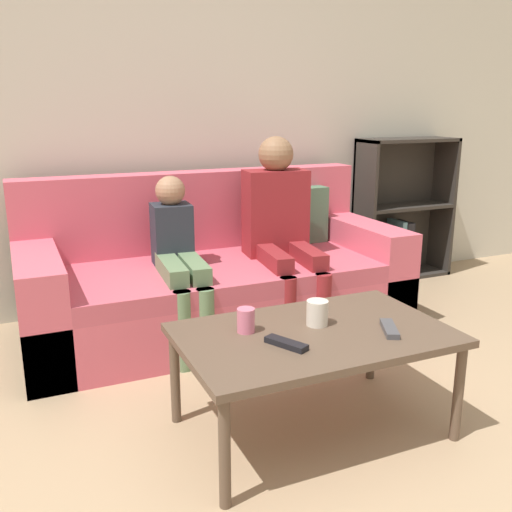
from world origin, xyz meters
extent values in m
cube|color=beige|center=(0.00, 2.40, 1.30)|extent=(12.00, 0.06, 2.60)
cube|color=#DB5B70|center=(0.11, 1.78, 0.15)|extent=(2.16, 0.94, 0.31)
cube|color=#C95467|center=(0.11, 1.69, 0.36)|extent=(1.72, 0.76, 0.10)
cube|color=#DB5B70|center=(0.11, 2.16, 0.65)|extent=(2.16, 0.18, 0.48)
cube|color=#DB5B70|center=(-0.86, 1.78, 0.28)|extent=(0.22, 0.94, 0.57)
cube|color=#DB5B70|center=(1.08, 1.78, 0.28)|extent=(0.22, 0.94, 0.57)
cube|color=#4C7556|center=(0.77, 2.01, 0.59)|extent=(0.36, 0.12, 0.36)
cube|color=#332D28|center=(1.41, 2.22, 0.52)|extent=(0.02, 0.28, 1.04)
cube|color=#332D28|center=(2.13, 2.22, 0.52)|extent=(0.02, 0.28, 1.04)
cube|color=#332D28|center=(1.77, 2.35, 0.52)|extent=(0.75, 0.02, 1.04)
cube|color=#332D28|center=(1.77, 2.22, 0.01)|extent=(0.75, 0.28, 0.02)
cube|color=#332D28|center=(1.77, 2.22, 0.54)|extent=(0.70, 0.28, 0.02)
cube|color=#332D28|center=(1.77, 2.22, 1.03)|extent=(0.75, 0.28, 0.02)
cube|color=#33519E|center=(1.44, 2.21, 0.20)|extent=(0.04, 0.20, 0.35)
cube|color=#2D7A4C|center=(1.50, 2.21, 0.18)|extent=(0.07, 0.20, 0.31)
cube|color=#B77542|center=(1.57, 2.21, 0.16)|extent=(0.07, 0.20, 0.28)
cube|color=beige|center=(1.64, 2.21, 0.20)|extent=(0.06, 0.18, 0.35)
cube|color=#6699A8|center=(1.70, 2.21, 0.23)|extent=(0.04, 0.20, 0.42)
cube|color=#232328|center=(1.76, 2.21, 0.23)|extent=(0.07, 0.20, 0.41)
cylinder|color=brown|center=(-0.40, 0.31, 0.20)|extent=(0.04, 0.04, 0.40)
cylinder|color=brown|center=(0.57, 0.31, 0.20)|extent=(0.04, 0.04, 0.40)
cylinder|color=brown|center=(-0.40, 0.89, 0.20)|extent=(0.04, 0.04, 0.40)
cylinder|color=brown|center=(0.57, 0.89, 0.20)|extent=(0.04, 0.04, 0.40)
cube|color=brown|center=(0.08, 0.60, 0.41)|extent=(1.05, 0.65, 0.03)
cylinder|color=maroon|center=(0.35, 1.34, 0.20)|extent=(0.10, 0.10, 0.41)
cylinder|color=maroon|center=(0.55, 1.32, 0.20)|extent=(0.10, 0.10, 0.41)
cube|color=maroon|center=(0.37, 1.59, 0.45)|extent=(0.14, 0.43, 0.09)
cube|color=maroon|center=(0.57, 1.56, 0.45)|extent=(0.14, 0.43, 0.09)
cube|color=maroon|center=(0.50, 1.82, 0.66)|extent=(0.39, 0.24, 0.50)
sphere|color=#936B4C|center=(0.50, 1.82, 1.00)|extent=(0.21, 0.21, 0.21)
cylinder|color=#66845B|center=(-0.23, 1.34, 0.20)|extent=(0.10, 0.10, 0.41)
cylinder|color=#66845B|center=(-0.11, 1.34, 0.20)|extent=(0.10, 0.10, 0.41)
cube|color=#66845B|center=(-0.21, 1.59, 0.45)|extent=(0.13, 0.43, 0.09)
cube|color=#66845B|center=(-0.10, 1.58, 0.45)|extent=(0.13, 0.43, 0.09)
cube|color=#282D38|center=(-0.13, 1.83, 0.58)|extent=(0.22, 0.22, 0.34)
sphere|color=#A87A5B|center=(-0.13, 1.83, 0.83)|extent=(0.16, 0.16, 0.16)
cylinder|color=silver|center=(0.13, 0.66, 0.48)|extent=(0.09, 0.09, 0.10)
cylinder|color=pink|center=(-0.16, 0.70, 0.48)|extent=(0.07, 0.07, 0.10)
cube|color=#47474C|center=(0.35, 0.48, 0.44)|extent=(0.12, 0.17, 0.02)
cube|color=black|center=(-0.08, 0.52, 0.44)|extent=(0.12, 0.17, 0.02)
camera|label=1|loc=(-0.96, -1.19, 1.28)|focal=40.00mm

